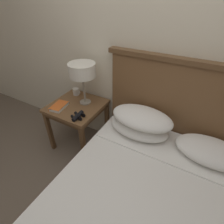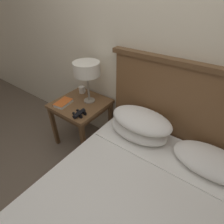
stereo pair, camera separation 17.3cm
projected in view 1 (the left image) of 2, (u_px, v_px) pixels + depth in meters
ground_plane at (102, 210)px, 1.65m from camera, size 20.00×20.00×0.00m
wall_back at (153, 44)px, 1.58m from camera, size 8.00×0.06×2.60m
nightstand at (77, 110)px, 2.07m from camera, size 0.58×0.58×0.61m
bed at (149, 206)px, 1.39m from camera, size 1.61×1.84×1.24m
table_lamp at (82, 71)px, 1.83m from camera, size 0.29×0.29×0.47m
book_on_nightstand at (59, 106)px, 1.96m from camera, size 0.17×0.23×0.04m
binoculars_pair at (78, 116)px, 1.81m from camera, size 0.14×0.16×0.05m
coffee_mug at (76, 92)px, 2.19m from camera, size 0.10×0.08×0.08m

